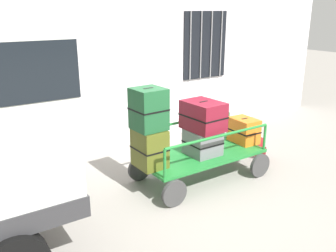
% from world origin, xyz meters
% --- Properties ---
extents(ground_plane, '(40.00, 40.00, 0.00)m').
position_xyz_m(ground_plane, '(0.00, 0.00, 0.00)').
color(ground_plane, gray).
extents(building_wall, '(12.00, 0.38, 5.00)m').
position_xyz_m(building_wall, '(0.00, 2.73, 2.50)').
color(building_wall, silver).
rests_on(building_wall, ground).
extents(luggage_cart, '(2.22, 1.10, 0.47)m').
position_xyz_m(luggage_cart, '(0.41, 0.40, 0.38)').
color(luggage_cart, '#1E722D').
rests_on(luggage_cart, ground).
extents(cart_railing, '(2.10, 0.96, 0.47)m').
position_xyz_m(cart_railing, '(0.41, 0.40, 0.85)').
color(cart_railing, '#1E722D').
rests_on(cart_railing, luggage_cart).
extents(suitcase_left_bottom, '(0.43, 0.51, 0.60)m').
position_xyz_m(suitcase_left_bottom, '(-0.58, 0.42, 0.77)').
color(suitcase_left_bottom, '#4C5119').
rests_on(suitcase_left_bottom, luggage_cart).
extents(suitcase_left_middle, '(0.48, 0.48, 0.63)m').
position_xyz_m(suitcase_left_middle, '(-0.58, 0.44, 1.38)').
color(suitcase_left_middle, '#194C28').
rests_on(suitcase_left_middle, suitcase_left_bottom).
extents(suitcase_midleft_bottom, '(0.51, 0.51, 0.43)m').
position_xyz_m(suitcase_midleft_bottom, '(0.41, 0.36, 0.68)').
color(suitcase_midleft_bottom, slate).
rests_on(suitcase_midleft_bottom, luggage_cart).
extents(suitcase_midleft_middle, '(0.54, 0.70, 0.48)m').
position_xyz_m(suitcase_midleft_middle, '(0.41, 0.37, 1.14)').
color(suitcase_midleft_middle, maroon).
rests_on(suitcase_midleft_middle, suitcase_midleft_bottom).
extents(suitcase_center_bottom, '(0.40, 0.54, 0.45)m').
position_xyz_m(suitcase_center_bottom, '(1.40, 0.40, 0.69)').
color(suitcase_center_bottom, orange).
rests_on(suitcase_center_bottom, luggage_cart).
extents(backpack, '(0.27, 0.22, 0.44)m').
position_xyz_m(backpack, '(1.92, 0.47, 0.22)').
color(backpack, maroon).
rests_on(backpack, ground).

